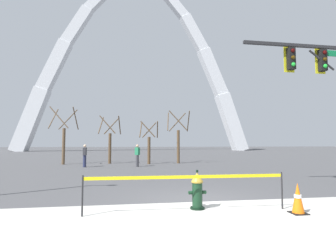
{
  "coord_description": "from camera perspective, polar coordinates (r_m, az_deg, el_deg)",
  "views": [
    {
      "loc": [
        -1.95,
        -7.24,
        1.67
      ],
      "look_at": [
        -0.06,
        5.0,
        2.5
      ],
      "focal_mm": 27.79,
      "sensor_mm": 36.0,
      "label": 1
    }
  ],
  "objects": [
    {
      "name": "pedestrian_walking_left",
      "position": [
        19.38,
        -17.8,
        -6.17
      ],
      "size": [
        0.23,
        0.36,
        1.59
      ],
      "color": "#232847",
      "rests_on": "ground"
    },
    {
      "name": "fire_hydrant",
      "position": [
        6.87,
        6.42,
        -13.9
      ],
      "size": [
        0.46,
        0.48,
        0.99
      ],
      "color": "black",
      "rests_on": "ground"
    },
    {
      "name": "traffic_signal_gantry",
      "position": [
        12.53,
        31.86,
        7.79
      ],
      "size": [
        5.02,
        0.44,
        6.0
      ],
      "color": "#232326",
      "rests_on": "ground"
    },
    {
      "name": "tree_center_right",
      "position": [
        22.03,
        2.25,
        -3.11
      ],
      "size": [
        2.02,
        2.03,
        4.38
      ],
      "color": "brown",
      "rests_on": "ground"
    },
    {
      "name": "tree_center_left",
      "position": [
        21.29,
        -4.2,
        -4.19
      ],
      "size": [
        1.61,
        1.62,
        3.46
      ],
      "color": "brown",
      "rests_on": "ground"
    },
    {
      "name": "pedestrian_standing_center",
      "position": [
        18.94,
        -6.75,
        -6.39
      ],
      "size": [
        0.38,
        0.39,
        1.59
      ],
      "color": "#38383D",
      "rests_on": "ground"
    },
    {
      "name": "monument_arch",
      "position": [
        60.76,
        -6.79,
        11.77
      ],
      "size": [
        51.93,
        2.93,
        40.78
      ],
      "color": "silver",
      "rests_on": "ground"
    },
    {
      "name": "tree_left_mid",
      "position": [
        22.25,
        -12.63,
        -3.53
      ],
      "size": [
        1.82,
        1.83,
        3.94
      ],
      "color": "brown",
      "rests_on": "ground"
    },
    {
      "name": "traffic_cone_by_hydrant",
      "position": [
        7.13,
        26.6,
        -14.04
      ],
      "size": [
        0.36,
        0.36,
        0.73
      ],
      "color": "black",
      "rests_on": "ground"
    },
    {
      "name": "ground_plane",
      "position": [
        7.68,
        6.4,
        -16.37
      ],
      "size": [
        240.0,
        240.0,
        0.0
      ],
      "primitive_type": "plane",
      "color": "#474749"
    },
    {
      "name": "caution_tape_barrier",
      "position": [
        6.47,
        4.29,
        -12.99
      ],
      "size": [
        4.95,
        0.12,
        0.94
      ],
      "color": "#232326",
      "rests_on": "ground"
    },
    {
      "name": "tree_far_left",
      "position": [
        22.41,
        -21.9,
        -2.67
      ],
      "size": [
        2.09,
        2.1,
        4.54
      ],
      "color": "brown",
      "rests_on": "ground"
    }
  ]
}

